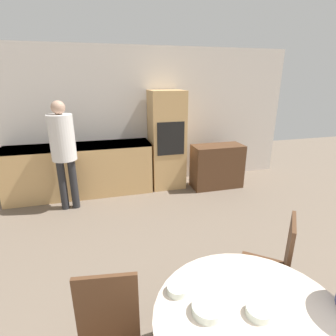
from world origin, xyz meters
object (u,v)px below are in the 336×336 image
(oven_unit, at_px, (167,140))
(chair_far_right, at_px, (275,264))
(bowl_near, at_px, (208,309))
(bowl_centre, at_px, (178,289))
(bowl_far, at_px, (259,312))
(sideboard, at_px, (217,166))
(person_standing, at_px, (63,145))

(oven_unit, height_order, chair_far_right, oven_unit)
(oven_unit, distance_m, bowl_near, 3.73)
(oven_unit, xyz_separation_m, bowl_centre, (-0.85, -3.46, -0.15))
(bowl_far, bearing_deg, sideboard, 68.11)
(oven_unit, bearing_deg, bowl_centre, -103.84)
(chair_far_right, height_order, bowl_near, chair_far_right)
(person_standing, distance_m, bowl_centre, 3.09)
(oven_unit, bearing_deg, person_standing, -163.35)
(chair_far_right, bearing_deg, bowl_centre, -33.67)
(sideboard, relative_size, bowl_centre, 7.19)
(person_standing, bearing_deg, sideboard, 4.44)
(oven_unit, relative_size, bowl_far, 12.29)
(bowl_centre, xyz_separation_m, bowl_far, (0.40, -0.28, 0.00))
(chair_far_right, bearing_deg, bowl_near, -20.73)
(oven_unit, distance_m, sideboard, 1.10)
(oven_unit, distance_m, bowl_centre, 3.57)
(oven_unit, distance_m, bowl_far, 3.77)
(bowl_centre, bearing_deg, oven_unit, 76.16)
(person_standing, height_order, bowl_centre, person_standing)
(sideboard, distance_m, bowl_far, 3.70)
(person_standing, bearing_deg, bowl_far, -67.39)
(oven_unit, bearing_deg, sideboard, -19.29)
(sideboard, relative_size, chair_far_right, 1.00)
(chair_far_right, relative_size, bowl_near, 5.13)
(bowl_near, bearing_deg, sideboard, 63.60)
(chair_far_right, xyz_separation_m, bowl_near, (-0.85, -0.48, 0.24))
(person_standing, relative_size, bowl_far, 11.62)
(bowl_far, bearing_deg, oven_unit, 83.15)
(chair_far_right, distance_m, bowl_near, 1.01)
(sideboard, relative_size, bowl_near, 5.13)
(sideboard, distance_m, bowl_near, 3.73)
(sideboard, xyz_separation_m, bowl_near, (-1.65, -3.33, 0.35))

